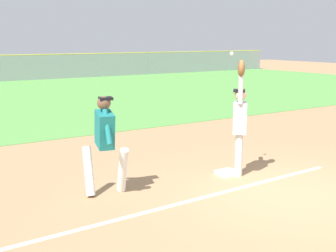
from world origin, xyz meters
The scene contains 8 objects.
ground_plane centered at (0.00, 0.00, 0.00)m, with size 75.76×75.76×0.00m, color #A37A54.
outfield_grass centered at (0.00, 15.59, 0.01)m, with size 46.97×18.28×0.01m, color #549342.
chalk_foul_line centered at (-4.16, 0.57, 0.00)m, with size 12.00×0.10×0.01m, color white.
first_base centered at (-0.16, 1.47, 0.04)m, with size 0.38×0.38×0.08m, color white.
fielder centered at (0.03, 1.36, 1.12)m, with size 0.69×0.73×2.28m.
runner centered at (-2.68, 1.75, 1.00)m, with size 0.75×0.84×1.72m.
baseball centered at (0.03, 1.66, 2.38)m, with size 0.07×0.07×0.07m, color white.
parked_car_red centered at (6.58, 27.87, 0.67)m, with size 4.47×2.26×1.25m.
Camera 1 is at (-5.93, -5.17, 2.66)m, focal length 48.72 mm.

